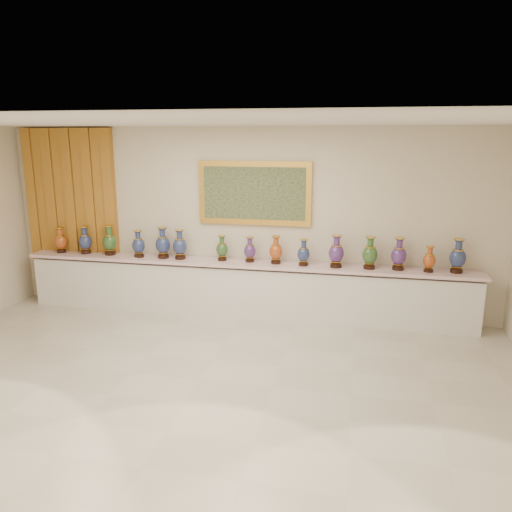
{
  "coord_description": "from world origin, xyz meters",
  "views": [
    {
      "loc": [
        1.76,
        -5.22,
        2.86
      ],
      "look_at": [
        0.33,
        1.7,
        1.14
      ],
      "focal_mm": 35.0,
      "sensor_mm": 36.0,
      "label": 1
    }
  ],
  "objects_px": {
    "vase_1": "(85,241)",
    "vase_2": "(110,242)",
    "vase_0": "(61,241)",
    "counter": "(243,289)"
  },
  "relations": [
    {
      "from": "counter",
      "to": "vase_1",
      "type": "bearing_deg",
      "value": 179.62
    },
    {
      "from": "counter",
      "to": "vase_2",
      "type": "height_order",
      "value": "vase_2"
    },
    {
      "from": "vase_1",
      "to": "vase_2",
      "type": "height_order",
      "value": "vase_2"
    },
    {
      "from": "counter",
      "to": "vase_2",
      "type": "xyz_separation_m",
      "value": [
        -2.29,
        0.01,
        0.69
      ]
    },
    {
      "from": "vase_1",
      "to": "counter",
      "type": "bearing_deg",
      "value": -0.38
    },
    {
      "from": "vase_1",
      "to": "vase_0",
      "type": "bearing_deg",
      "value": -177.6
    },
    {
      "from": "vase_2",
      "to": "counter",
      "type": "bearing_deg",
      "value": -0.29
    },
    {
      "from": "counter",
      "to": "vase_1",
      "type": "height_order",
      "value": "vase_1"
    },
    {
      "from": "vase_1",
      "to": "vase_2",
      "type": "xyz_separation_m",
      "value": [
        0.45,
        -0.01,
        0.01
      ]
    },
    {
      "from": "vase_1",
      "to": "vase_2",
      "type": "bearing_deg",
      "value": -0.8
    }
  ]
}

